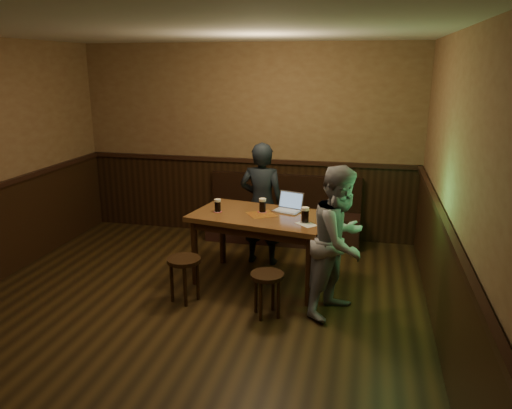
{
  "coord_description": "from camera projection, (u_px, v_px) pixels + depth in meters",
  "views": [
    {
      "loc": [
        1.74,
        -4.09,
        2.5
      ],
      "look_at": [
        0.55,
        1.16,
        0.98
      ],
      "focal_mm": 35.0,
      "sensor_mm": 36.0,
      "label": 1
    }
  ],
  "objects": [
    {
      "name": "person_suit",
      "position": [
        262.0,
        204.0,
        6.33
      ],
      "size": [
        0.59,
        0.41,
        1.57
      ],
      "primitive_type": "imported",
      "rotation": [
        0.0,
        0.0,
        3.09
      ],
      "color": "black",
      "rests_on": "ground"
    },
    {
      "name": "pub_table",
      "position": [
        261.0,
        224.0,
        5.75
      ],
      "size": [
        1.7,
        1.16,
        0.84
      ],
      "rotation": [
        0.0,
        0.0,
        -0.18
      ],
      "color": "brown",
      "rests_on": "ground"
    },
    {
      "name": "menu",
      "position": [
        306.0,
        224.0,
        5.36
      ],
      "size": [
        0.26,
        0.26,
        0.0
      ],
      "primitive_type": "cube",
      "rotation": [
        0.0,
        0.0,
        -0.76
      ],
      "color": "silver",
      "rests_on": "pub_table"
    },
    {
      "name": "pint_right",
      "position": [
        305.0,
        215.0,
        5.4
      ],
      "size": [
        0.11,
        0.11,
        0.17
      ],
      "color": "#AC1536",
      "rests_on": "pub_table"
    },
    {
      "name": "stool_left",
      "position": [
        184.0,
        267.0,
        5.37
      ],
      "size": [
        0.48,
        0.48,
        0.49
      ],
      "rotation": [
        0.0,
        0.0,
        0.4
      ],
      "color": "black",
      "rests_on": "ground"
    },
    {
      "name": "stool_right",
      "position": [
        267.0,
        282.0,
        5.05
      ],
      "size": [
        0.43,
        0.43,
        0.46
      ],
      "rotation": [
        0.0,
        0.0,
        -0.29
      ],
      "color": "black",
      "rests_on": "ground"
    },
    {
      "name": "room",
      "position": [
        178.0,
        205.0,
        4.77
      ],
      "size": [
        5.04,
        6.04,
        2.84
      ],
      "color": "black",
      "rests_on": "ground"
    },
    {
      "name": "pint_left",
      "position": [
        218.0,
        205.0,
        5.8
      ],
      "size": [
        0.1,
        0.1,
        0.15
      ],
      "color": "#AC1536",
      "rests_on": "pub_table"
    },
    {
      "name": "pint_mid",
      "position": [
        263.0,
        205.0,
        5.78
      ],
      "size": [
        0.11,
        0.11,
        0.17
      ],
      "color": "#AC1536",
      "rests_on": "pub_table"
    },
    {
      "name": "laptop",
      "position": [
        289.0,
        206.0,
        5.84
      ],
      "size": [
        0.37,
        0.33,
        0.22
      ],
      "rotation": [
        0.0,
        0.0,
        -0.31
      ],
      "color": "silver",
      "rests_on": "pub_table"
    },
    {
      "name": "person_grey",
      "position": [
        340.0,
        241.0,
        5.02
      ],
      "size": [
        0.87,
        0.94,
        1.55
      ],
      "primitive_type": "imported",
      "rotation": [
        0.0,
        0.0,
        1.1
      ],
      "color": "gray",
      "rests_on": "ground"
    },
    {
      "name": "bench",
      "position": [
        283.0,
        220.0,
        7.25
      ],
      "size": [
        2.2,
        0.5,
        0.95
      ],
      "color": "black",
      "rests_on": "ground"
    }
  ]
}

